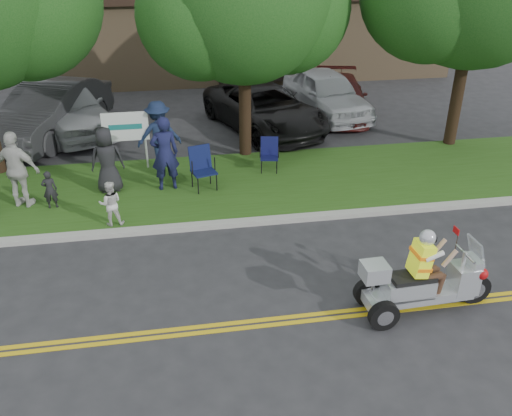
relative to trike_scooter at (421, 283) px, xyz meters
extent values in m
plane|color=#28282B|center=(-2.53, 0.59, -0.59)|extent=(120.00, 120.00, 0.00)
cube|color=gold|center=(-2.53, 0.01, -0.58)|extent=(60.00, 0.10, 0.01)
cube|color=gold|center=(-2.53, 0.17, -0.58)|extent=(60.00, 0.10, 0.01)
cube|color=#A8A89E|center=(-2.53, 3.64, -0.53)|extent=(60.00, 0.25, 0.12)
cube|color=#285115|center=(-2.53, 5.79, -0.53)|extent=(60.00, 4.00, 0.10)
cube|color=#9E7F5B|center=(-0.53, 19.59, 1.41)|extent=(18.00, 8.00, 4.00)
cylinder|color=#332114|center=(-2.03, 7.79, 1.51)|extent=(0.36, 0.36, 4.20)
sphere|color=#184A15|center=(-0.83, 8.09, 3.61)|extent=(3.60, 3.60, 3.60)
sphere|color=#184A15|center=(-3.23, 7.59, 3.54)|extent=(3.36, 3.36, 3.36)
cylinder|color=#332114|center=(4.47, 7.59, 1.79)|extent=(0.36, 0.36, 4.76)
cylinder|color=silver|center=(-5.93, 7.19, -0.04)|extent=(0.06, 0.06, 1.10)
cylinder|color=silver|center=(-4.93, 7.19, -0.04)|extent=(0.06, 0.06, 1.10)
cube|color=white|center=(-5.43, 7.19, 0.76)|extent=(1.25, 0.06, 0.80)
cylinder|color=black|center=(1.12, 0.05, -0.30)|extent=(0.59, 0.16, 0.59)
cylinder|color=black|center=(-0.82, -0.39, -0.32)|extent=(0.55, 0.17, 0.55)
cylinder|color=black|center=(-0.85, 0.32, -0.32)|extent=(0.55, 0.17, 0.55)
cube|color=silver|center=(0.04, 0.00, -0.26)|extent=(1.88, 0.53, 0.18)
cube|color=silver|center=(-0.25, -0.01, -0.05)|extent=(0.90, 0.49, 0.34)
cube|color=black|center=(-0.20, -0.01, 0.15)|extent=(0.80, 0.44, 0.10)
cube|color=silver|center=(0.83, 0.04, 0.00)|extent=(0.46, 0.49, 0.54)
cube|color=silver|center=(0.96, 0.04, 0.57)|extent=(0.21, 0.46, 0.48)
cube|color=silver|center=(-0.93, -0.04, 0.39)|extent=(0.46, 0.43, 0.29)
sphere|color=#B20C0F|center=(1.06, -0.09, 0.17)|extent=(0.22, 0.22, 0.22)
cube|color=#E9FF1A|center=(-0.09, 0.00, 0.55)|extent=(0.35, 0.41, 0.64)
sphere|color=silver|center=(-0.03, 0.00, 0.96)|extent=(0.28, 0.28, 0.28)
cylinder|color=black|center=(-1.81, 6.23, -0.29)|extent=(0.03, 0.03, 0.39)
cylinder|color=black|center=(-1.39, 6.15, -0.29)|extent=(0.03, 0.03, 0.39)
cylinder|color=black|center=(-1.74, 6.61, -0.29)|extent=(0.03, 0.03, 0.39)
cylinder|color=black|center=(-1.32, 6.53, -0.29)|extent=(0.03, 0.03, 0.39)
cube|color=#0E1042|center=(-1.56, 6.38, -0.09)|extent=(0.56, 0.53, 0.04)
cube|color=#0E1042|center=(-1.52, 6.59, 0.18)|extent=(0.50, 0.23, 0.53)
cylinder|color=black|center=(-3.63, 5.23, -0.25)|extent=(0.03, 0.03, 0.47)
cylinder|color=black|center=(-3.14, 5.36, -0.25)|extent=(0.03, 0.03, 0.47)
cylinder|color=black|center=(-3.76, 5.67, -0.25)|extent=(0.03, 0.03, 0.47)
cylinder|color=black|center=(-3.27, 5.81, -0.25)|extent=(0.03, 0.03, 0.47)
cube|color=#0E1542|center=(-3.45, 5.52, -0.01)|extent=(0.71, 0.67, 0.04)
cube|color=#0E1542|center=(-3.52, 5.76, 0.31)|extent=(0.61, 0.33, 0.63)
imported|color=#171A42|center=(-4.41, 5.71, 0.49)|extent=(0.77, 0.55, 1.96)
imported|color=beige|center=(-7.90, 5.31, 0.47)|extent=(1.21, 0.81, 1.91)
imported|color=#1A2748|center=(-4.55, 7.26, 0.46)|extent=(1.28, 0.81, 1.89)
imported|color=black|center=(-5.86, 5.81, 0.37)|extent=(0.89, 0.64, 1.71)
imported|color=black|center=(-7.21, 5.08, 0.00)|extent=(0.38, 0.27, 0.96)
imported|color=silver|center=(-5.69, 3.99, 0.05)|extent=(0.54, 0.43, 1.07)
imported|color=#9EA0A5|center=(-7.53, 10.94, 0.26)|extent=(3.91, 5.40, 1.71)
imported|color=#29292B|center=(-8.03, 10.48, 0.29)|extent=(3.72, 5.67, 1.77)
imported|color=black|center=(-1.03, 10.06, 0.15)|extent=(4.13, 5.87, 1.49)
imported|color=#491311|center=(1.97, 11.23, 0.07)|extent=(2.76, 4.81, 1.31)
imported|color=silver|center=(1.47, 11.29, 0.22)|extent=(2.69, 5.00, 1.62)
camera|label=1|loc=(-4.22, -7.32, 5.72)|focal=38.00mm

